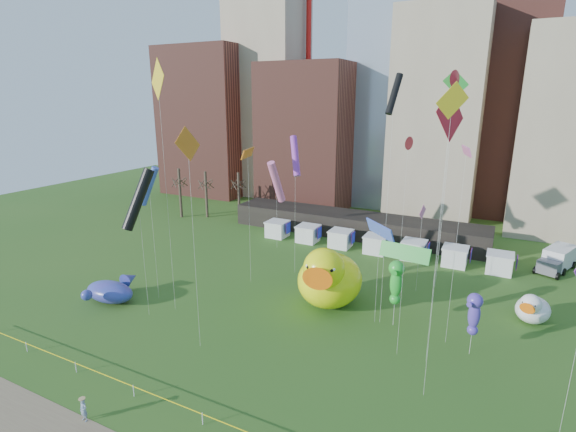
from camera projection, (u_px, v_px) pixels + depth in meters
The scene contains 30 objects.
ground at pixel (203, 425), 27.79m from camera, with size 160.00×160.00×0.00m, color #2B5A1C.
skyline at pixel (431, 89), 73.43m from camera, with size 101.00×23.00×68.00m.
pavilion at pixel (355, 225), 65.14m from camera, with size 38.00×6.00×3.20m, color black.
vendor_tents at pixel (376, 245), 57.93m from camera, with size 33.24×2.80×2.40m.
bare_trees at pixel (207, 194), 74.69m from camera, with size 8.44×6.44×8.50m.
caution_tape at pixel (202, 416), 27.60m from camera, with size 50.00×0.06×0.90m.
big_duck at pixel (329, 278), 42.62m from camera, with size 7.18×9.09×6.72m.
small_duck at pixel (532, 309), 39.91m from camera, with size 3.83×4.40×3.10m.
seahorse_green at pixel (396, 279), 38.52m from camera, with size 1.46×1.81×6.39m.
seahorse_purple at pixel (475, 311), 34.30m from camera, with size 1.59×1.78×5.42m.
whale_inflatable at pixel (111, 291), 44.31m from camera, with size 5.64×7.11×2.43m.
box_truck at pixel (558, 259), 52.09m from camera, with size 4.58×6.85×2.74m.
woman at pixel (84, 410), 27.90m from camera, with size 0.58×0.38×1.60m, color silver.
kite_0 at pixel (450, 119), 29.24m from camera, with size 1.39×3.43×20.95m.
kite_1 at pixel (422, 214), 44.49m from camera, with size 0.40×1.50×9.62m.
kite_2 at pixel (394, 95), 34.84m from camera, with size 1.08×2.03×22.16m.
kite_3 at pixel (455, 89), 44.01m from camera, with size 2.50×0.84×22.93m.
kite_4 at pixel (451, 113), 25.30m from camera, with size 1.65×1.43×21.18m.
kite_5 at pixel (380, 230), 38.05m from camera, with size 3.34×3.25×9.59m.
kite_6 at pixel (248, 154), 45.32m from camera, with size 1.26×3.35×15.07m.
kite_8 at pixel (456, 80), 41.89m from camera, with size 0.62×1.68×22.79m.
kite_9 at pixel (276, 182), 57.63m from camera, with size 1.36×3.56×12.23m.
kite_10 at pixel (138, 199), 38.63m from camera, with size 2.50×3.33×14.25m.
kite_11 at pixel (405, 253), 33.00m from camera, with size 3.94×1.06×9.43m.
kite_12 at pixel (158, 83), 37.12m from camera, with size 3.07×1.76×23.48m.
kite_13 at pixel (149, 186), 42.02m from camera, with size 2.44×1.18×13.89m.
kite_14 at pixel (188, 149), 31.99m from camera, with size 0.18×2.62×18.25m.
kite_15 at pixel (295, 156), 47.89m from camera, with size 2.25×2.51×16.15m.
kite_16 at pixel (408, 144), 45.50m from camera, with size 0.45×1.42×16.25m.
kite_17 at pixel (466, 153), 32.72m from camera, with size 1.04×2.35×16.70m.
Camera 1 is at (15.40, -18.14, 20.39)m, focal length 27.00 mm.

